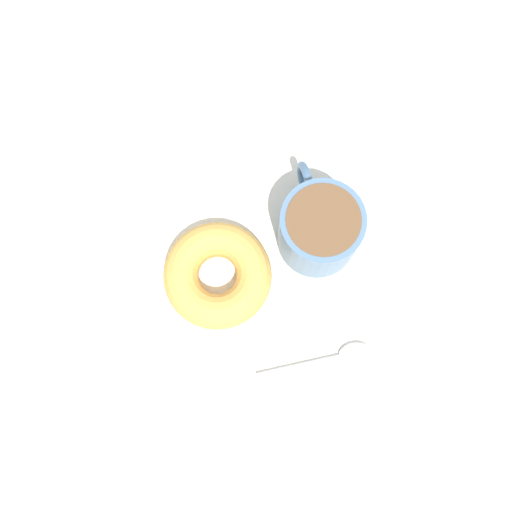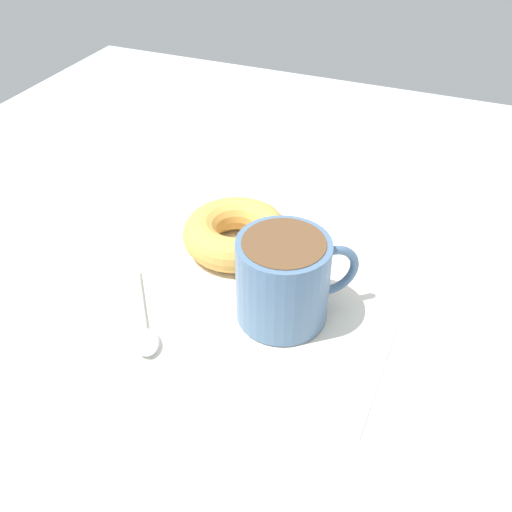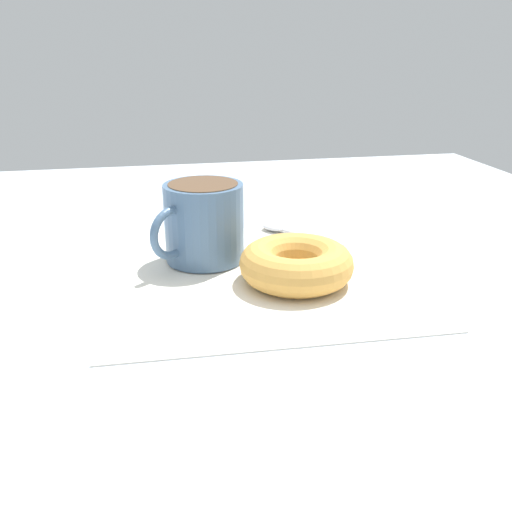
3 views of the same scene
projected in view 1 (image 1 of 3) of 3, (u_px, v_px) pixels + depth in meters
The scene contains 5 objects.
ground_plane at pixel (274, 256), 83.25cm from camera, with size 120.00×120.00×2.00cm, color #B2BCC6.
napkin at pixel (256, 260), 81.99cm from camera, with size 32.80×32.80×0.30cm, color white.
coffee_cup at pixel (319, 228), 77.77cm from camera, with size 11.07×9.97×9.10cm.
donut at pixel (218, 275), 79.45cm from camera, with size 12.17×12.17×3.97cm, color gold.
spoon at pixel (339, 357), 79.20cm from camera, with size 8.96×11.36×0.90cm.
Camera 1 is at (-16.18, -4.93, 80.53)cm, focal length 50.00 mm.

